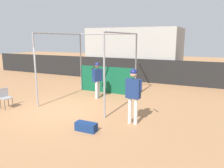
{
  "coord_description": "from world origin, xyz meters",
  "views": [
    {
      "loc": [
        5.41,
        -6.78,
        2.87
      ],
      "look_at": [
        1.75,
        1.08,
        1.04
      ],
      "focal_mm": 35.0,
      "sensor_mm": 36.0,
      "label": 1
    }
  ],
  "objects": [
    {
      "name": "bleacher_section",
      "position": [
        0.0,
        9.1,
        1.8
      ],
      "size": [
        6.5,
        4.0,
        3.61
      ],
      "color": "#9E9E99",
      "rests_on": "ground"
    },
    {
      "name": "ground_plane",
      "position": [
        0.0,
        0.0,
        0.0
      ],
      "size": [
        60.0,
        60.0,
        0.0
      ],
      "primitive_type": "plane",
      "color": "#A8754C"
    },
    {
      "name": "player_batter",
      "position": [
        0.41,
        2.28,
        1.06
      ],
      "size": [
        0.6,
        0.95,
        1.9
      ],
      "rotation": [
        0.0,
        0.0,
        1.13
      ],
      "color": "silver",
      "rests_on": "ground"
    },
    {
      "name": "folding_chair",
      "position": [
        -2.34,
        -0.72,
        0.52
      ],
      "size": [
        0.47,
        0.47,
        0.84
      ],
      "rotation": [
        0.0,
        0.0,
        -1.76
      ],
      "color": "#99999E",
      "rests_on": "ground"
    },
    {
      "name": "player_waiting",
      "position": [
        3.09,
        -0.11,
        1.17
      ],
      "size": [
        0.8,
        0.5,
        2.15
      ],
      "rotation": [
        0.0,
        0.0,
        -0.05
      ],
      "color": "silver",
      "rests_on": "ground"
    },
    {
      "name": "batting_cage",
      "position": [
        0.35,
        2.76,
        1.33
      ],
      "size": [
        3.27,
        3.51,
        3.11
      ],
      "color": "gray",
      "rests_on": "ground"
    },
    {
      "name": "equipment_bag",
      "position": [
        1.95,
        -1.29,
        0.14
      ],
      "size": [
        0.7,
        0.28,
        0.28
      ],
      "color": "navy",
      "rests_on": "ground"
    },
    {
      "name": "outfield_wall",
      "position": [
        0.0,
        7.04,
        0.76
      ],
      "size": [
        24.0,
        0.12,
        1.53
      ],
      "color": "black",
      "rests_on": "ground"
    }
  ]
}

